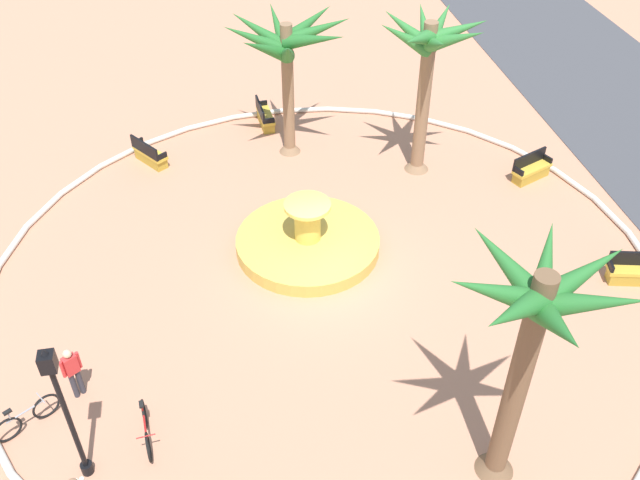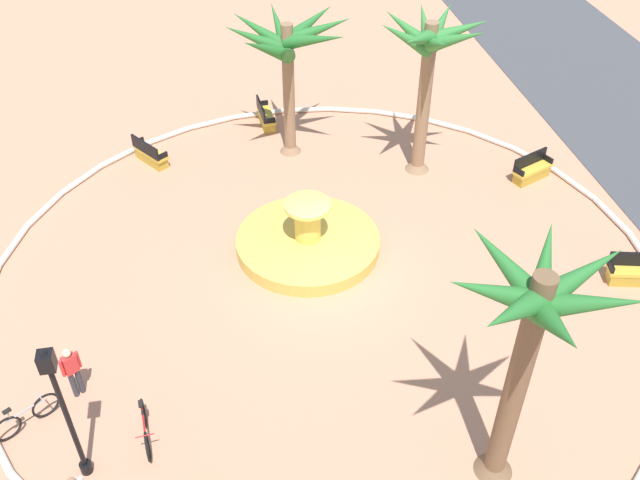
# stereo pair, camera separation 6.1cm
# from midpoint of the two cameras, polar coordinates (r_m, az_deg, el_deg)

# --- Properties ---
(ground_plane) EXTENTS (80.00, 80.00, 0.00)m
(ground_plane) POSITION_cam_midpoint_polar(r_m,az_deg,el_deg) (21.74, 0.36, -2.61)
(ground_plane) COLOR tan
(plaza_curb) EXTENTS (20.63, 20.63, 0.20)m
(plaza_curb) POSITION_cam_midpoint_polar(r_m,az_deg,el_deg) (21.67, 0.36, -2.42)
(plaza_curb) COLOR silver
(plaza_curb) RESTS_ON ground
(fountain) EXTENTS (4.62, 4.62, 1.78)m
(fountain) POSITION_cam_midpoint_polar(r_m,az_deg,el_deg) (22.42, -1.08, -0.13)
(fountain) COLOR gold
(fountain) RESTS_ON ground
(palm_tree_near_fountain) EXTENTS (3.65, 3.78, 6.39)m
(palm_tree_near_fountain) POSITION_cam_midpoint_polar(r_m,az_deg,el_deg) (14.04, 16.81, -6.96)
(palm_tree_near_fountain) COLOR brown
(palm_tree_near_fountain) RESTS_ON ground
(palm_tree_by_curb) EXTENTS (4.41, 4.63, 5.39)m
(palm_tree_by_curb) POSITION_cam_midpoint_polar(r_m,az_deg,el_deg) (25.43, -2.83, 15.27)
(palm_tree_by_curb) COLOR #8E6B4C
(palm_tree_by_curb) RESTS_ON ground
(palm_tree_mid_plaza) EXTENTS (3.73, 3.78, 5.95)m
(palm_tree_mid_plaza) POSITION_cam_midpoint_polar(r_m,az_deg,el_deg) (24.40, 8.76, 14.62)
(palm_tree_mid_plaza) COLOR #8E6B4C
(palm_tree_mid_plaza) RESTS_ON ground
(bench_east) EXTENTS (1.10, 1.67, 1.00)m
(bench_east) POSITION_cam_midpoint_polar(r_m,az_deg,el_deg) (26.73, 16.79, 5.46)
(bench_east) COLOR gold
(bench_east) RESTS_ON ground
(bench_west) EXTENTS (0.85, 1.67, 1.00)m
(bench_west) POSITION_cam_midpoint_polar(r_m,az_deg,el_deg) (23.23, 24.16, -2.43)
(bench_west) COLOR gold
(bench_west) RESTS_ON ground
(bench_north) EXTENTS (1.59, 1.35, 1.00)m
(bench_north) POSITION_cam_midpoint_polar(r_m,az_deg,el_deg) (27.25, -13.79, 6.74)
(bench_north) COLOR gold
(bench_north) RESTS_ON ground
(bench_southwest) EXTENTS (1.63, 0.62, 1.00)m
(bench_southwest) POSITION_cam_midpoint_polar(r_m,az_deg,el_deg) (29.01, -4.58, 9.93)
(bench_southwest) COLOR gold
(bench_southwest) RESTS_ON ground
(lamppost) EXTENTS (0.32, 0.32, 4.24)m
(lamppost) POSITION_cam_midpoint_polar(r_m,az_deg,el_deg) (16.09, -20.30, -12.56)
(lamppost) COLOR black
(lamppost) RESTS_ON ground
(bicycle_red_frame) EXTENTS (1.72, 0.44, 0.94)m
(bicycle_red_frame) POSITION_cam_midpoint_polar(r_m,az_deg,el_deg) (17.87, -14.11, -14.76)
(bicycle_red_frame) COLOR black
(bicycle_red_frame) RESTS_ON ground
(bicycle_by_lamppost) EXTENTS (1.01, 1.46, 0.94)m
(bicycle_by_lamppost) POSITION_cam_midpoint_polar(r_m,az_deg,el_deg) (18.99, -22.91, -13.20)
(bicycle_by_lamppost) COLOR black
(bicycle_by_lamppost) RESTS_ON ground
(person_cyclist_photo) EXTENTS (0.36, 0.45, 1.65)m
(person_cyclist_photo) POSITION_cam_midpoint_polar(r_m,az_deg,el_deg) (18.84, -19.64, -9.99)
(person_cyclist_photo) COLOR #33333D
(person_cyclist_photo) RESTS_ON ground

